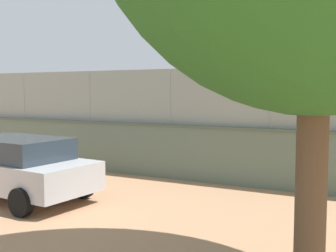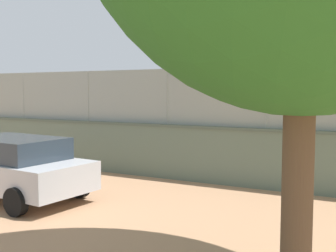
{
  "view_description": "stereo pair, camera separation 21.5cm",
  "coord_description": "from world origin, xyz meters",
  "px_view_note": "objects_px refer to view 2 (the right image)",
  "views": [
    {
      "loc": [
        -11.9,
        25.13,
        2.65
      ],
      "look_at": [
        -2.85,
        7.67,
        1.01
      ],
      "focal_mm": 45.22,
      "sensor_mm": 36.0,
      "label": 1
    },
    {
      "loc": [
        -12.09,
        25.03,
        2.65
      ],
      "look_at": [
        -2.85,
        7.67,
        1.01
      ],
      "focal_mm": 45.22,
      "sensor_mm": 36.0,
      "label": 2
    }
  ],
  "objects_px": {
    "player_crossing_court": "(258,121)",
    "parked_car_silver": "(9,166)",
    "spare_ball_by_wall": "(226,174)",
    "player_at_service_line": "(244,119)",
    "sports_ball": "(240,123)",
    "player_baseline_waiting": "(201,126)"
  },
  "relations": [
    {
      "from": "player_crossing_court",
      "to": "player_at_service_line",
      "type": "bearing_deg",
      "value": -52.56
    },
    {
      "from": "sports_ball",
      "to": "spare_ball_by_wall",
      "type": "height_order",
      "value": "sports_ball"
    },
    {
      "from": "player_at_service_line",
      "to": "parked_car_silver",
      "type": "height_order",
      "value": "player_at_service_line"
    },
    {
      "from": "player_crossing_court",
      "to": "spare_ball_by_wall",
      "type": "xyz_separation_m",
      "value": [
        -1.97,
        10.29,
        -0.93
      ]
    },
    {
      "from": "player_at_service_line",
      "to": "spare_ball_by_wall",
      "type": "height_order",
      "value": "player_at_service_line"
    },
    {
      "from": "parked_car_silver",
      "to": "player_at_service_line",
      "type": "bearing_deg",
      "value": -91.57
    },
    {
      "from": "sports_ball",
      "to": "spare_ball_by_wall",
      "type": "distance_m",
      "value": 9.08
    },
    {
      "from": "player_crossing_court",
      "to": "player_baseline_waiting",
      "type": "bearing_deg",
      "value": 74.0
    },
    {
      "from": "spare_ball_by_wall",
      "to": "player_at_service_line",
      "type": "bearing_deg",
      "value": -74.53
    },
    {
      "from": "player_baseline_waiting",
      "to": "parked_car_silver",
      "type": "xyz_separation_m",
      "value": [
        0.51,
        10.75,
        -0.2
      ]
    },
    {
      "from": "player_baseline_waiting",
      "to": "sports_ball",
      "type": "relative_size",
      "value": 13.37
    },
    {
      "from": "player_at_service_line",
      "to": "player_crossing_court",
      "type": "bearing_deg",
      "value": 127.44
    },
    {
      "from": "player_crossing_court",
      "to": "parked_car_silver",
      "type": "xyz_separation_m",
      "value": [
        1.84,
        15.42,
        -0.18
      ]
    },
    {
      "from": "player_at_service_line",
      "to": "parked_car_silver",
      "type": "bearing_deg",
      "value": 88.43
    },
    {
      "from": "player_baseline_waiting",
      "to": "spare_ball_by_wall",
      "type": "xyz_separation_m",
      "value": [
        -3.31,
        5.62,
        -0.95
      ]
    },
    {
      "from": "player_baseline_waiting",
      "to": "sports_ball",
      "type": "bearing_deg",
      "value": -105.74
    },
    {
      "from": "player_crossing_court",
      "to": "spare_ball_by_wall",
      "type": "bearing_deg",
      "value": 100.85
    },
    {
      "from": "player_baseline_waiting",
      "to": "spare_ball_by_wall",
      "type": "relative_size",
      "value": 18.28
    },
    {
      "from": "player_crossing_court",
      "to": "spare_ball_by_wall",
      "type": "height_order",
      "value": "player_crossing_court"
    },
    {
      "from": "player_baseline_waiting",
      "to": "spare_ball_by_wall",
      "type": "bearing_deg",
      "value": 120.51
    },
    {
      "from": "player_at_service_line",
      "to": "sports_ball",
      "type": "height_order",
      "value": "player_at_service_line"
    },
    {
      "from": "sports_ball",
      "to": "spare_ball_by_wall",
      "type": "xyz_separation_m",
      "value": [
        -2.44,
        8.69,
        -0.95
      ]
    }
  ]
}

